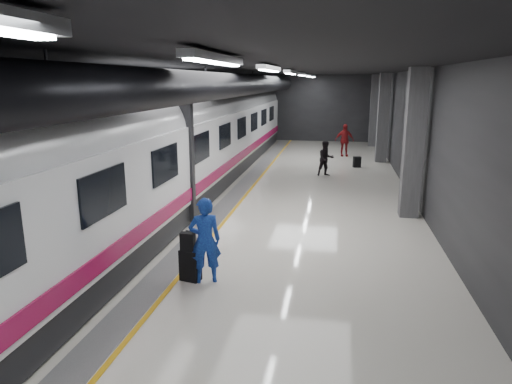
{
  "coord_description": "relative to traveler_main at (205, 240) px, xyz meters",
  "views": [
    {
      "loc": [
        2.28,
        -12.3,
        4.1
      ],
      "look_at": [
        0.35,
        -1.51,
        1.43
      ],
      "focal_mm": 32.0,
      "sensor_mm": 36.0,
      "label": 1
    }
  ],
  "objects": [
    {
      "name": "ground",
      "position": [
        0.31,
        3.75,
        -0.91
      ],
      "size": [
        40.0,
        40.0,
        0.0
      ],
      "primitive_type": "plane",
      "color": "beige",
      "rests_on": "ground"
    },
    {
      "name": "platform_hall",
      "position": [
        0.03,
        4.71,
        2.63
      ],
      "size": [
        10.02,
        40.02,
        4.51
      ],
      "color": "black",
      "rests_on": "ground"
    },
    {
      "name": "train",
      "position": [
        -2.93,
        3.75,
        1.16
      ],
      "size": [
        3.05,
        38.0,
        4.05
      ],
      "color": "black",
      "rests_on": "ground"
    },
    {
      "name": "traveler_main",
      "position": [
        0.0,
        0.0,
        0.0
      ],
      "size": [
        0.78,
        0.65,
        1.82
      ],
      "primitive_type": "imported",
      "rotation": [
        0.0,
        0.0,
        3.53
      ],
      "color": "#1850B6",
      "rests_on": "ground"
    },
    {
      "name": "suitcase_main",
      "position": [
        -0.34,
        0.01,
        -0.57
      ],
      "size": [
        0.46,
        0.35,
        0.67
      ],
      "primitive_type": "cube",
      "rotation": [
        0.0,
        0.0,
        -0.23
      ],
      "color": "black",
      "rests_on": "ground"
    },
    {
      "name": "shoulder_bag",
      "position": [
        -0.36,
        -0.03,
        -0.04
      ],
      "size": [
        0.3,
        0.17,
        0.39
      ],
      "primitive_type": "cube",
      "rotation": [
        0.0,
        0.0,
        -0.04
      ],
      "color": "black",
      "rests_on": "suitcase_main"
    },
    {
      "name": "traveler_far_a",
      "position": [
        2.14,
        11.54,
        -0.14
      ],
      "size": [
        0.92,
        0.83,
        1.54
      ],
      "primitive_type": "imported",
      "rotation": [
        0.0,
        0.0,
        0.41
      ],
      "color": "black",
      "rests_on": "ground"
    },
    {
      "name": "traveler_far_b",
      "position": [
        3.0,
        17.26,
        -0.02
      ],
      "size": [
        1.11,
        0.62,
        1.79
      ],
      "primitive_type": "imported",
      "rotation": [
        0.0,
        0.0,
        0.18
      ],
      "color": "maroon",
      "rests_on": "ground"
    },
    {
      "name": "suitcase_far",
      "position": [
        3.6,
        13.91,
        -0.65
      ],
      "size": [
        0.4,
        0.32,
        0.52
      ],
      "primitive_type": "cube",
      "rotation": [
        0.0,
        0.0,
        0.28
      ],
      "color": "black",
      "rests_on": "ground"
    }
  ]
}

